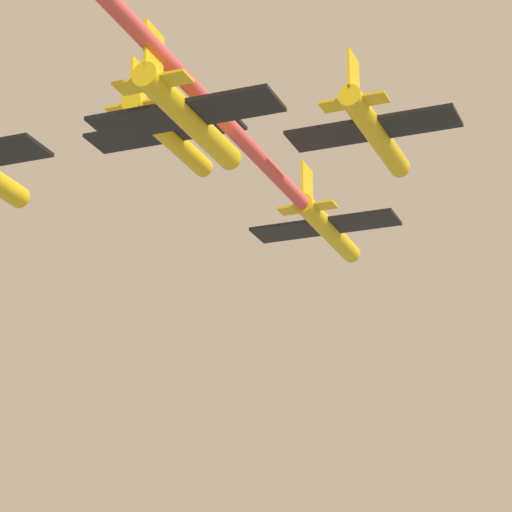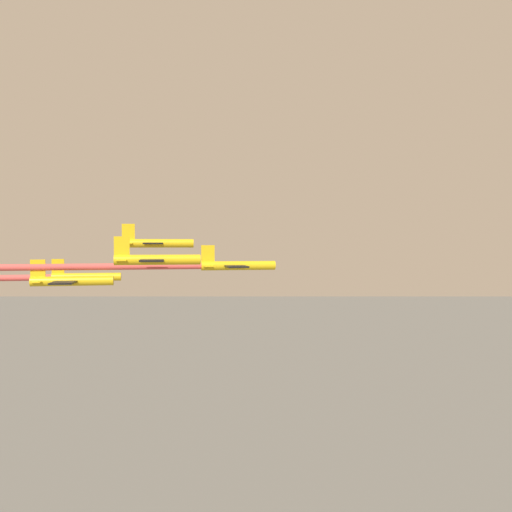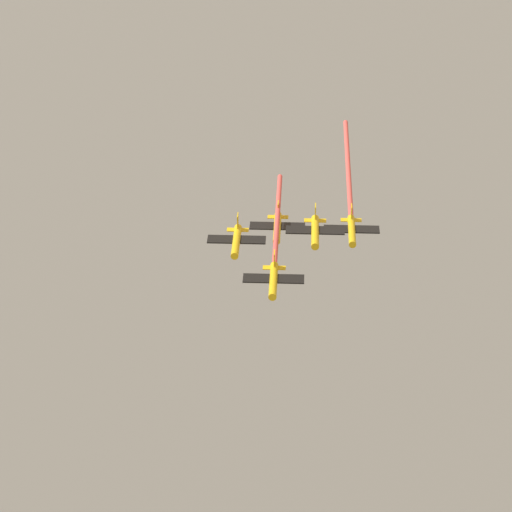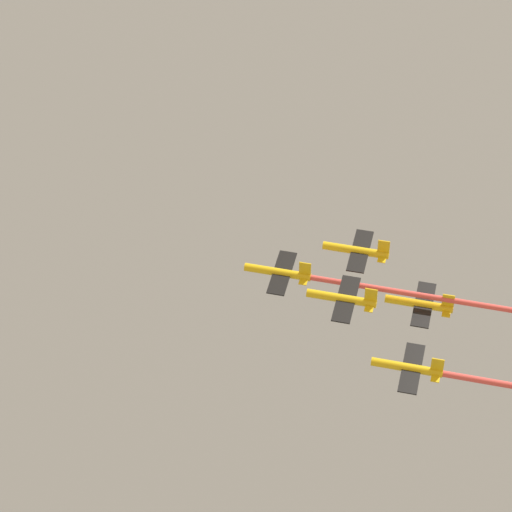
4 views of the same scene
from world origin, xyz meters
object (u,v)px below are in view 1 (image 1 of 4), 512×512
object	(u,v)px
jet_1	(167,133)
jet_4	(187,115)
jet_0	(326,227)
jet_2	(374,130)

from	to	relation	value
jet_1	jet_4	distance (m)	13.74
jet_0	jet_2	xyz separation A→B (m)	(-0.86, -12.78, 1.08)
jet_1	jet_2	bearing A→B (deg)	0.00
jet_1	jet_0	bearing A→B (deg)	59.53
jet_4	jet_0	bearing A→B (deg)	90.00
jet_2	jet_4	bearing A→B (deg)	-120.47
jet_2	jet_4	size ratio (longest dim) A/B	1.00
jet_0	jet_4	xyz separation A→B (m)	(-12.45, -18.24, -1.85)
jet_4	jet_1	bearing A→B (deg)	120.47
jet_1	jet_4	bearing A→B (deg)	-59.53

